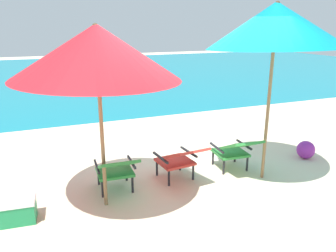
{
  "coord_description": "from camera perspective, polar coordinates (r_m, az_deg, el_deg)",
  "views": [
    {
      "loc": [
        -2.02,
        -4.43,
        2.4
      ],
      "look_at": [
        0.0,
        0.56,
        0.75
      ],
      "focal_mm": 35.62,
      "sensor_mm": 36.0,
      "label": 1
    }
  ],
  "objects": [
    {
      "name": "ground_plane",
      "position": [
        9.0,
        -8.28,
        1.38
      ],
      "size": [
        40.0,
        40.0,
        0.0
      ],
      "primitive_type": "plane",
      "color": "beige"
    },
    {
      "name": "beach_umbrella_left",
      "position": [
        4.2,
        -12.07,
        12.29
      ],
      "size": [
        2.74,
        2.73,
        2.43
      ],
      "color": "olive",
      "rests_on": "ground_plane"
    },
    {
      "name": "cooler_box",
      "position": [
        4.72,
        -24.5,
        -12.94
      ],
      "size": [
        0.5,
        0.36,
        0.32
      ],
      "color": "#1E844C",
      "rests_on": "ground_plane"
    },
    {
      "name": "lounge_chair_right",
      "position": [
        5.66,
        11.47,
        -3.95
      ],
      "size": [
        0.6,
        0.91,
        0.68
      ],
      "color": "#338E3D",
      "rests_on": "ground_plane"
    },
    {
      "name": "ocean_band",
      "position": [
        17.48,
        -15.4,
        8.54
      ],
      "size": [
        40.0,
        18.0,
        0.01
      ],
      "primitive_type": "cube",
      "color": "teal",
      "rests_on": "ground_plane"
    },
    {
      "name": "lounge_chair_center",
      "position": [
        5.2,
        2.12,
        -5.51
      ],
      "size": [
        0.62,
        0.92,
        0.68
      ],
      "color": "red",
      "rests_on": "ground_plane"
    },
    {
      "name": "beach_ball",
      "position": [
        6.71,
        22.51,
        -3.77
      ],
      "size": [
        0.33,
        0.33,
        0.33
      ],
      "primitive_type": "sphere",
      "color": "purple",
      "rests_on": "ground_plane"
    },
    {
      "name": "lounge_chair_left",
      "position": [
        4.9,
        -8.81,
        -7.2
      ],
      "size": [
        0.58,
        0.9,
        0.68
      ],
      "color": "#338E3D",
      "rests_on": "ground_plane"
    },
    {
      "name": "beach_umbrella_right",
      "position": [
        5.2,
        17.93,
        16.09
      ],
      "size": [
        2.56,
        2.58,
        2.75
      ],
      "color": "olive",
      "rests_on": "ground_plane"
    }
  ]
}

